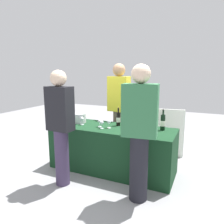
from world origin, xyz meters
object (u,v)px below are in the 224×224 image
object	(u,v)px
wine_bottle_2	(146,121)
wine_glass_5	(128,125)
wine_bottle_3	(163,122)
menu_board	(169,133)
server_pouring	(119,106)
wine_glass_3	(102,123)
wine_bottle_1	(127,120)
guest_1	(140,130)
wine_glass_1	(82,119)
wine_glass_4	(109,122)
guest_0	(60,124)
wine_bottle_0	(118,119)
wine_glass_0	(69,119)
wine_glass_2	(100,121)
ice_bucket	(79,118)

from	to	relation	value
wine_bottle_2	wine_glass_5	size ratio (longest dim) A/B	2.50
wine_bottle_3	menu_board	xyz separation A→B (m)	(-0.02, 0.83, -0.39)
server_pouring	wine_glass_3	bearing A→B (deg)	96.74
wine_glass_3	wine_bottle_3	bearing A→B (deg)	18.69
wine_bottle_1	wine_glass_3	bearing A→B (deg)	-139.24
wine_bottle_2	menu_board	bearing A→B (deg)	73.83
wine_bottle_2	guest_1	size ratio (longest dim) A/B	0.19
wine_glass_1	wine_glass_5	xyz separation A→B (m)	(0.85, -0.06, -0.01)
wine_glass_4	server_pouring	xyz separation A→B (m)	(-0.14, 0.74, 0.14)
wine_glass_3	menu_board	bearing A→B (deg)	52.46
wine_glass_5	server_pouring	xyz separation A→B (m)	(-0.48, 0.78, 0.15)
wine_bottle_3	wine_glass_4	xyz separation A→B (m)	(-0.80, -0.23, -0.03)
wine_bottle_2	wine_glass_4	world-z (taller)	wine_bottle_2
wine_glass_4	wine_glass_1	bearing A→B (deg)	178.30
server_pouring	guest_0	world-z (taller)	server_pouring
wine_bottle_0	wine_glass_0	world-z (taller)	wine_bottle_0
wine_glass_2	guest_1	world-z (taller)	guest_1
wine_glass_2	guest_1	distance (m)	1.02
wine_glass_4	menu_board	bearing A→B (deg)	53.88
wine_bottle_1	wine_bottle_2	bearing A→B (deg)	6.64
wine_glass_1	wine_bottle_2	bearing A→B (deg)	12.42
wine_bottle_1	wine_glass_3	xyz separation A→B (m)	(-0.32, -0.28, -0.03)
wine_glass_5	ice_bucket	world-z (taller)	ice_bucket
wine_glass_3	wine_bottle_1	bearing A→B (deg)	40.76
wine_glass_3	ice_bucket	distance (m)	0.58
wine_glass_0	wine_glass_3	distance (m)	0.63
wine_glass_1	wine_glass_4	bearing A→B (deg)	-1.70
wine_bottle_2	wine_glass_4	xyz separation A→B (m)	(-0.54, -0.25, -0.02)
wine_glass_5	guest_1	xyz separation A→B (m)	(0.33, -0.51, 0.10)
wine_glass_1	menu_board	bearing A→B (deg)	39.17
wine_bottle_2	wine_glass_2	distance (m)	0.75
wine_glass_4	wine_glass_3	bearing A→B (deg)	-143.71
wine_glass_3	wine_bottle_2	bearing A→B (deg)	26.47
wine_bottle_2	guest_1	xyz separation A→B (m)	(0.13, -0.80, 0.07)
wine_glass_5	menu_board	distance (m)	1.24
wine_bottle_3	wine_glass_4	size ratio (longest dim) A/B	2.40
wine_glass_4	ice_bucket	distance (m)	0.65
wine_bottle_3	wine_glass_2	world-z (taller)	wine_bottle_3
wine_glass_2	wine_glass_5	distance (m)	0.51
wine_glass_5	guest_0	bearing A→B (deg)	-142.28
guest_0	wine_bottle_0	bearing A→B (deg)	62.42
wine_bottle_0	menu_board	world-z (taller)	wine_bottle_0
guest_1	menu_board	bearing A→B (deg)	78.92
wine_bottle_2	server_pouring	size ratio (longest dim) A/B	0.18
server_pouring	wine_glass_0	bearing A→B (deg)	57.36
ice_bucket	server_pouring	bearing A→B (deg)	50.84
wine_bottle_1	ice_bucket	distance (m)	0.87
wine_bottle_2	wine_glass_1	distance (m)	1.07
wine_bottle_1	server_pouring	distance (m)	0.66
wine_bottle_3	guest_0	xyz separation A→B (m)	(-1.24, -0.88, 0.05)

